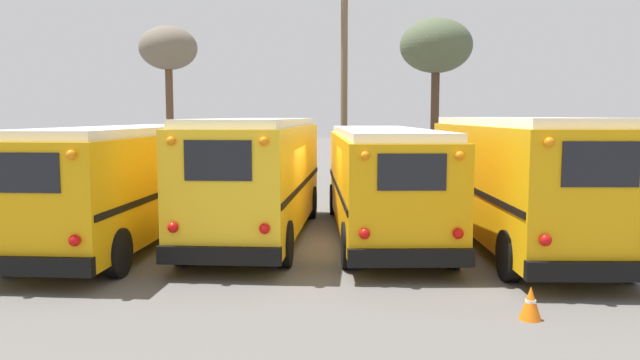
% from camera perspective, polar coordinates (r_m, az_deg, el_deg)
% --- Properties ---
extents(ground_plane, '(160.00, 160.00, 0.00)m').
position_cam_1_polar(ground_plane, '(16.22, -0.06, -5.87)').
color(ground_plane, '#5B5956').
extents(school_bus_0, '(3.02, 10.22, 3.03)m').
position_cam_1_polar(school_bus_0, '(17.12, -17.06, 0.10)').
color(school_bus_0, '#E5A00C').
rests_on(school_bus_0, ground).
extents(school_bus_1, '(2.92, 9.45, 3.23)m').
position_cam_1_polar(school_bus_1, '(16.93, -5.64, 0.62)').
color(school_bus_1, yellow).
rests_on(school_bus_1, ground).
extents(school_bus_2, '(2.97, 10.27, 2.96)m').
position_cam_1_polar(school_bus_2, '(17.18, 5.64, 0.24)').
color(school_bus_2, '#E5A00C').
rests_on(school_bus_2, ground).
extents(school_bus_3, '(2.77, 9.98, 3.26)m').
position_cam_1_polar(school_bus_3, '(16.65, 17.46, 0.35)').
color(school_bus_3, '#E5A00C').
rests_on(school_bus_3, ground).
extents(utility_pole, '(1.80, 0.29, 9.46)m').
position_cam_1_polar(utility_pole, '(27.13, 2.22, 9.21)').
color(utility_pole, brown).
rests_on(utility_pole, ground).
extents(bare_tree_0, '(3.50, 3.50, 8.00)m').
position_cam_1_polar(bare_tree_0, '(31.29, 10.56, 11.79)').
color(bare_tree_0, '#473323').
rests_on(bare_tree_0, ground).
extents(bare_tree_1, '(2.70, 2.70, 7.49)m').
position_cam_1_polar(bare_tree_1, '(30.60, -13.70, 11.35)').
color(bare_tree_1, brown).
rests_on(bare_tree_1, ground).
extents(traffic_cone, '(0.36, 0.36, 0.56)m').
position_cam_1_polar(traffic_cone, '(10.87, 18.69, -10.60)').
color(traffic_cone, orange).
rests_on(traffic_cone, ground).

